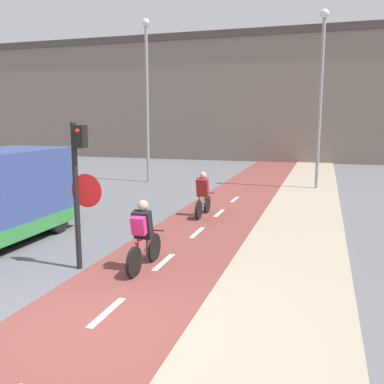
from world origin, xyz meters
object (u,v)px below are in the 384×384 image
street_lamp_sidewalk (321,83)px  cyclist_far (203,196)px  street_lamp_far (147,86)px  cyclist_near (143,236)px  traffic_light_pole (79,180)px

street_lamp_sidewalk → cyclist_far: 8.30m
street_lamp_far → street_lamp_sidewalk: size_ratio=1.02×
cyclist_near → cyclist_far: cyclist_near is taller
street_lamp_far → cyclist_near: (4.74, -11.45, -3.86)m
traffic_light_pole → street_lamp_sidewalk: size_ratio=0.40×
cyclist_near → street_lamp_far: bearing=112.5°
cyclist_far → street_lamp_sidewalk: bearing=63.5°
street_lamp_sidewalk → traffic_light_pole: bearing=-110.0°
traffic_light_pole → street_lamp_far: bearing=106.7°
street_lamp_far → traffic_light_pole: bearing=-73.3°
traffic_light_pole → cyclist_far: (1.04, 5.29, -1.19)m
traffic_light_pole → street_lamp_far: 12.58m
cyclist_far → traffic_light_pole: bearing=-101.2°
street_lamp_far → cyclist_far: 8.83m
traffic_light_pole → street_lamp_sidewalk: bearing=70.0°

